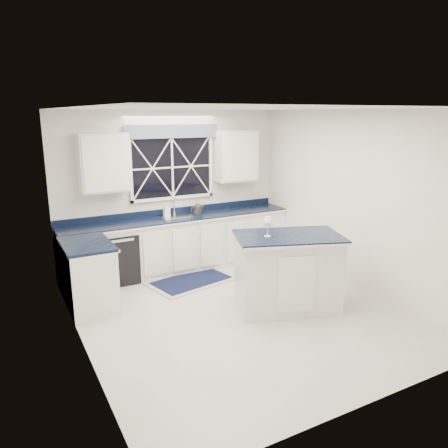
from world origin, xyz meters
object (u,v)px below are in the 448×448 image
dishwasher (117,256)px  kettle (198,209)px  wine_glass (268,223)px  faucet (175,206)px  island (287,272)px  soap_bottle (167,210)px

dishwasher → kettle: kettle is taller
kettle → wine_glass: bearing=-97.2°
faucet → kettle: faucet is taller
faucet → island: size_ratio=0.19×
island → wine_glass: bearing=-175.6°
island → kettle: bearing=118.3°
faucet → island: 2.49m
dishwasher → soap_bottle: bearing=7.8°
dishwasher → faucet: faucet is taller
island → wine_glass: (-0.29, 0.08, 0.71)m
wine_glass → dishwasher: bearing=126.7°
faucet → soap_bottle: 0.19m
faucet → island: bearing=-72.9°
wine_glass → kettle: bearing=91.2°
dishwasher → wine_glass: 2.68m
dishwasher → soap_bottle: 1.13m
dishwasher → faucet: bearing=10.0°
faucet → kettle: 0.40m
dishwasher → island: size_ratio=0.51×
island → wine_glass: wine_glass is taller
faucet → island: (0.71, -2.32, -0.57)m
faucet → kettle: bearing=-19.2°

